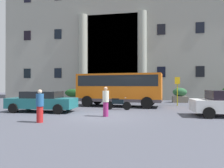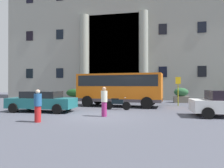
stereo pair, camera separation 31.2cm
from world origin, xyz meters
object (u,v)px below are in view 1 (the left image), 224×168
orange_minibus (120,87)px  scooter_by_planter (117,103)px  hedge_planter_far_west (139,95)px  pedestrian_man_crossing (40,106)px  motorcycle_near_kerb (213,105)px  pedestrian_woman_with_bag (106,102)px  bus_stop_sign (177,88)px  motorcycle_far_end (21,102)px  hedge_planter_far_east (180,95)px  white_taxi_kerbside (42,101)px  hedge_planter_entrance_right (73,95)px

orange_minibus → scooter_by_planter: orange_minibus is taller
hedge_planter_far_west → pedestrian_man_crossing: size_ratio=1.09×
orange_minibus → motorcycle_near_kerb: (6.67, -2.15, -1.17)m
pedestrian_man_crossing → scooter_by_planter: bearing=-177.7°
orange_minibus → motorcycle_near_kerb: orange_minibus is taller
pedestrian_woman_with_bag → bus_stop_sign: bearing=46.9°
motorcycle_near_kerb → motorcycle_far_end: (-14.35, -0.03, 0.00)m
bus_stop_sign → pedestrian_woman_with_bag: bearing=-125.1°
hedge_planter_far_east → white_taxi_kerbside: 13.71m
hedge_planter_far_west → motorcycle_far_end: bearing=-140.3°
hedge_planter_far_east → motorcycle_far_end: 15.00m
motorcycle_near_kerb → pedestrian_man_crossing: pedestrian_man_crossing is taller
hedge_planter_far_east → scooter_by_planter: hedge_planter_far_east is taller
hedge_planter_far_west → white_taxi_kerbside: bearing=-121.9°
orange_minibus → white_taxi_kerbside: bearing=-130.4°
motorcycle_far_end → pedestrian_woman_with_bag: (7.63, -3.40, 0.39)m
white_taxi_kerbside → motorcycle_far_end: 3.75m
white_taxi_kerbside → motorcycle_far_end: (-3.05, 2.17, -0.25)m
orange_minibus → white_taxi_kerbside: size_ratio=1.61×
hedge_planter_far_east → pedestrian_woman_with_bag: pedestrian_woman_with_bag is taller
scooter_by_planter → pedestrian_man_crossing: (-2.94, -5.55, 0.33)m
orange_minibus → pedestrian_woman_with_bag: 5.64m
motorcycle_far_end → pedestrian_man_crossing: pedestrian_man_crossing is taller
hedge_planter_far_west → white_taxi_kerbside: hedge_planter_far_west is taller
hedge_planter_far_west → hedge_planter_far_east: hedge_planter_far_west is taller
motorcycle_far_end → hedge_planter_far_west: bearing=26.3°
bus_stop_sign → white_taxi_kerbside: (-9.49, -5.76, -0.83)m
bus_stop_sign → hedge_planter_far_west: size_ratio=1.45×
pedestrian_man_crossing → motorcycle_far_end: bearing=-109.3°
pedestrian_woman_with_bag → pedestrian_man_crossing: bearing=-147.7°
pedestrian_man_crossing → white_taxi_kerbside: bearing=-122.5°
pedestrian_woman_with_bag → hedge_planter_entrance_right: bearing=111.7°
pedestrian_woman_with_bag → pedestrian_man_crossing: pedestrian_woman_with_bag is taller
bus_stop_sign → hedge_planter_entrance_right: size_ratio=1.33×
hedge_planter_entrance_right → pedestrian_man_crossing: (3.14, -12.61, 0.13)m
orange_minibus → pedestrian_woman_with_bag: orange_minibus is taller
white_taxi_kerbside → scooter_by_planter: bearing=21.9°
bus_stop_sign → hedge_planter_entrance_right: (-10.79, 3.28, -0.89)m
hedge_planter_far_west → hedge_planter_entrance_right: bearing=-174.6°
hedge_planter_entrance_right → hedge_planter_far_west: bearing=5.4°
pedestrian_woman_with_bag → orange_minibus: bearing=81.4°
motorcycle_far_end → scooter_by_planter: size_ratio=1.08×
hedge_planter_far_west → motorcycle_near_kerb: (5.24, -7.54, -0.27)m
hedge_planter_far_west → motorcycle_near_kerb: size_ratio=0.82×
motorcycle_far_end → scooter_by_planter: 7.83m
hedge_planter_far_west → hedge_planter_entrance_right: (-7.37, -0.69, -0.08)m
motorcycle_far_end → bus_stop_sign: bearing=2.6°
pedestrian_woman_with_bag → pedestrian_man_crossing: (-2.74, -2.33, -0.06)m
white_taxi_kerbside → motorcycle_near_kerb: bearing=10.4°
scooter_by_planter → pedestrian_man_crossing: bearing=-112.7°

